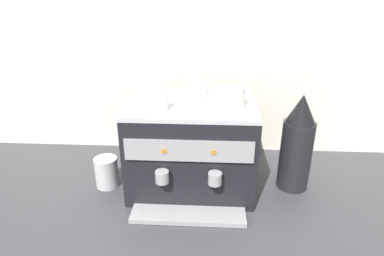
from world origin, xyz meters
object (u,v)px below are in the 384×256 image
ceramic_cup_0 (197,89)px  ceramic_bowl_2 (146,98)px  espresso_machine (192,144)px  milk_pitcher (107,172)px  ceramic_bowl_1 (194,99)px  ceramic_bowl_3 (152,89)px  coffee_grinder (297,144)px  ceramic_cup_2 (237,97)px  ceramic_cup_1 (158,101)px  ceramic_bowl_0 (225,92)px

ceramic_cup_0 → ceramic_bowl_2: bearing=-152.5°
espresso_machine → ceramic_cup_0: 0.26m
espresso_machine → milk_pitcher: 0.43m
ceramic_cup_0 → ceramic_bowl_1: ceramic_cup_0 is taller
ceramic_bowl_3 → coffee_grinder: (0.68, -0.12, -0.22)m
ceramic_cup_0 → ceramic_cup_2: size_ratio=0.98×
ceramic_cup_1 → coffee_grinder: bearing=9.5°
ceramic_bowl_1 → espresso_machine: bearing=146.9°
ceramic_cup_1 → ceramic_bowl_3: 0.24m
ceramic_bowl_3 → milk_pitcher: size_ratio=0.63×
ceramic_cup_2 → ceramic_bowl_3: bearing=157.0°
ceramic_bowl_1 → milk_pitcher: ceramic_bowl_1 is taller
ceramic_bowl_2 → milk_pitcher: ceramic_bowl_2 is taller
ceramic_bowl_1 → coffee_grinder: size_ratio=0.20×
ceramic_cup_0 → ceramic_bowl_1: bearing=-95.1°
coffee_grinder → milk_pitcher: bearing=-177.0°
ceramic_bowl_2 → milk_pitcher: 0.42m
ceramic_cup_0 → ceramic_cup_1: ceramic_cup_1 is taller
ceramic_bowl_0 → milk_pitcher: ceramic_bowl_0 is taller
ceramic_cup_1 → ceramic_bowl_3: size_ratio=1.25×
ceramic_cup_2 → coffee_grinder: bearing=8.7°
espresso_machine → milk_pitcher: (-0.41, -0.05, -0.13)m
ceramic_cup_0 → ceramic_bowl_3: ceramic_cup_0 is taller
ceramic_bowl_2 → ceramic_bowl_3: 0.14m
milk_pitcher → ceramic_cup_2: bearing=0.2°
ceramic_cup_0 → ceramic_bowl_3: (-0.22, 0.03, -0.01)m
espresso_machine → coffee_grinder: 0.48m
ceramic_cup_2 → ceramic_bowl_1: (-0.18, 0.04, -0.03)m
ceramic_bowl_0 → ceramic_cup_2: bearing=-75.4°
ceramic_cup_0 → ceramic_cup_2: (0.17, -0.14, 0.01)m
ceramic_cup_0 → ceramic_bowl_3: size_ratio=1.19×
ceramic_cup_2 → espresso_machine: bearing=166.2°
milk_pitcher → ceramic_bowl_1: bearing=5.9°
ceramic_bowl_1 → ceramic_bowl_3: (-0.21, 0.13, 0.01)m
ceramic_bowl_0 → ceramic_bowl_2: (-0.35, -0.14, 0.00)m
ceramic_bowl_1 → ceramic_bowl_2: (-0.21, -0.02, 0.01)m
ceramic_cup_1 → ceramic_cup_2: (0.33, 0.06, 0.01)m
ceramic_bowl_2 → milk_pitcher: size_ratio=0.67×
ceramic_bowl_0 → ceramic_bowl_1: bearing=-139.8°
ceramic_cup_2 → coffee_grinder: (0.29, 0.04, -0.24)m
ceramic_cup_1 → espresso_machine: bearing=38.8°
coffee_grinder → milk_pitcher: size_ratio=3.16×
ceramic_cup_0 → ceramic_bowl_1: size_ratio=1.19×
milk_pitcher → ceramic_cup_0: bearing=18.3°
ceramic_bowl_1 → coffee_grinder: 0.52m
ceramic_cup_2 → ceramic_bowl_1: size_ratio=1.21×
espresso_machine → ceramic_bowl_3: bearing=149.3°
espresso_machine → ceramic_bowl_3: 0.33m
ceramic_bowl_3 → ceramic_bowl_1: bearing=-30.9°
ceramic_cup_0 → espresso_machine: bearing=-102.4°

